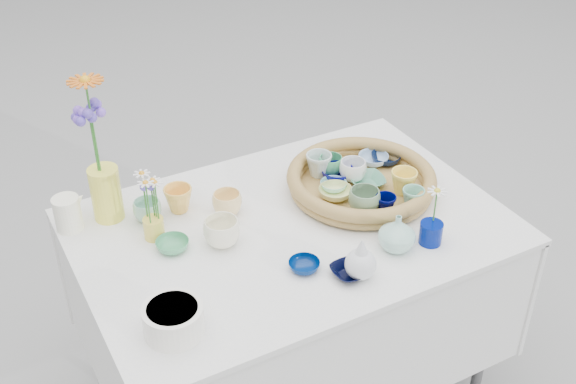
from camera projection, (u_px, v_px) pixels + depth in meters
name	position (u px, v px, depth m)	size (l,w,h in m)	color
wicker_tray	(361.00, 181.00, 2.28)	(0.47, 0.47, 0.08)	olive
tray_ceramic_0	(337.00, 173.00, 2.33)	(0.11, 0.11, 0.03)	#0A0970
tray_ceramic_1	(386.00, 158.00, 2.41)	(0.10, 0.10, 0.03)	black
tray_ceramic_2	(404.00, 182.00, 2.25)	(0.08, 0.08, 0.08)	#FFDB54
tray_ceramic_3	(367.00, 181.00, 2.30)	(0.11, 0.11, 0.03)	#4F9274
tray_ceramic_4	(364.00, 201.00, 2.16)	(0.10, 0.10, 0.08)	slate
tray_ceramic_5	(334.00, 186.00, 2.28)	(0.09, 0.09, 0.03)	#9CEAE6
tray_ceramic_6	(319.00, 165.00, 2.33)	(0.08, 0.08, 0.08)	silver
tray_ceramic_7	(353.00, 171.00, 2.31)	(0.09, 0.09, 0.07)	white
tray_ceramic_8	(373.00, 159.00, 2.41)	(0.10, 0.10, 0.03)	#A1C6EF
tray_ceramic_9	(385.00, 204.00, 2.16)	(0.06, 0.06, 0.06)	#00033F
tray_ceramic_10	(335.00, 193.00, 2.24)	(0.10, 0.10, 0.03)	#D7D77F
tray_ceramic_11	(413.00, 198.00, 2.18)	(0.07, 0.07, 0.06)	#77C2A6
tray_ceramic_12	(331.00, 165.00, 2.34)	(0.08, 0.08, 0.06)	#46A970
loose_ceramic_0	(178.00, 199.00, 2.20)	(0.09, 0.09, 0.08)	#FFBF4F
loose_ceramic_1	(227.00, 203.00, 2.19)	(0.09, 0.09, 0.07)	#FFD78C
loose_ceramic_2	(172.00, 245.00, 2.05)	(0.10, 0.10, 0.03)	#459965
loose_ceramic_3	(222.00, 232.00, 2.05)	(0.11, 0.11, 0.08)	white
loose_ceramic_4	(304.00, 266.00, 1.97)	(0.09, 0.09, 0.03)	#001C56
loose_ceramic_5	(147.00, 211.00, 2.16)	(0.08, 0.08, 0.07)	#8FC8AD
loose_ceramic_6	(350.00, 272.00, 1.96)	(0.10, 0.10, 0.03)	black
fluted_bowl	(173.00, 320.00, 1.76)	(0.15, 0.15, 0.08)	white
bud_vase_paleblue	(361.00, 258.00, 1.92)	(0.09, 0.09, 0.13)	silver
bud_vase_seafoam	(397.00, 233.00, 2.03)	(0.11, 0.11, 0.11)	#9CD0BF
bud_vase_cobalt	(431.00, 233.00, 2.07)	(0.07, 0.07, 0.07)	#00116D
single_daisy	(435.00, 206.00, 2.03)	(0.07, 0.07, 0.12)	white
tall_vase_yellow	(106.00, 194.00, 2.14)	(0.09, 0.09, 0.17)	#F2EC4B
gerbera	(93.00, 127.00, 2.01)	(0.12, 0.12, 0.30)	orange
hydrangea	(94.00, 144.00, 2.04)	(0.07, 0.07, 0.25)	#5640B5
white_pitcher	(68.00, 214.00, 2.11)	(0.11, 0.08, 0.11)	white
daisy_cup	(154.00, 228.00, 2.09)	(0.06, 0.06, 0.06)	#E7CF49
daisy_posy	(149.00, 197.00, 2.03)	(0.08, 0.08, 0.15)	white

